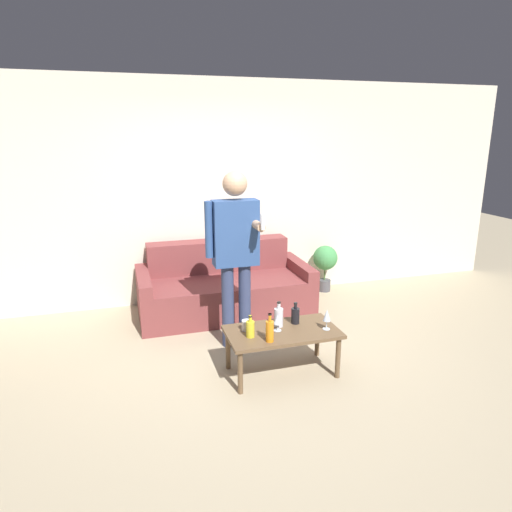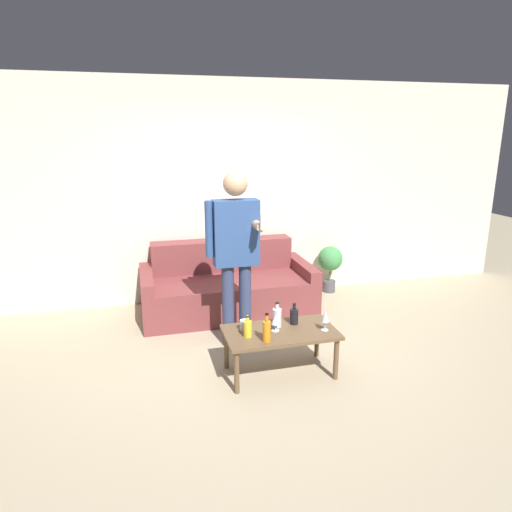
{
  "view_description": "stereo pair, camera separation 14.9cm",
  "coord_description": "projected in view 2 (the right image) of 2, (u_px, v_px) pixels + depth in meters",
  "views": [
    {
      "loc": [
        -1.19,
        -3.57,
        2.08
      ],
      "look_at": [
        0.0,
        0.39,
        0.95
      ],
      "focal_mm": 32.0,
      "sensor_mm": 36.0,
      "label": 1
    },
    {
      "loc": [
        -1.05,
        -3.61,
        2.08
      ],
      "look_at": [
        0.0,
        0.39,
        0.95
      ],
      "focal_mm": 32.0,
      "sensor_mm": 36.0,
      "label": 2
    }
  ],
  "objects": [
    {
      "name": "couch",
      "position": [
        227.0,
        287.0,
        5.43
      ],
      "size": [
        1.99,
        0.94,
        0.81
      ],
      "color": "brown",
      "rests_on": "ground_plane"
    },
    {
      "name": "bottle_dark",
      "position": [
        248.0,
        328.0,
        3.83
      ],
      "size": [
        0.07,
        0.07,
        0.19
      ],
      "color": "yellow",
      "rests_on": "coffee_table"
    },
    {
      "name": "potted_plant",
      "position": [
        330.0,
        262.0,
        6.03
      ],
      "size": [
        0.32,
        0.32,
        0.62
      ],
      "color": "#4C4C51",
      "rests_on": "ground_plane"
    },
    {
      "name": "person_standing_front",
      "position": [
        236.0,
        246.0,
        4.36
      ],
      "size": [
        0.51,
        0.44,
        1.73
      ],
      "color": "navy",
      "rests_on": "ground_plane"
    },
    {
      "name": "bottle_green",
      "position": [
        267.0,
        331.0,
        3.73
      ],
      "size": [
        0.07,
        0.07,
        0.25
      ],
      "color": "orange",
      "rests_on": "coffee_table"
    },
    {
      "name": "wine_glass_near",
      "position": [
        325.0,
        317.0,
        3.94
      ],
      "size": [
        0.07,
        0.07,
        0.19
      ],
      "color": "silver",
      "rests_on": "coffee_table"
    },
    {
      "name": "wine_glass_far",
      "position": [
        275.0,
        320.0,
        3.93
      ],
      "size": [
        0.07,
        0.07,
        0.15
      ],
      "color": "silver",
      "rests_on": "coffee_table"
    },
    {
      "name": "coffee_table",
      "position": [
        280.0,
        336.0,
        3.97
      ],
      "size": [
        0.98,
        0.53,
        0.41
      ],
      "color": "brown",
      "rests_on": "ground_plane"
    },
    {
      "name": "bottle_orange",
      "position": [
        294.0,
        316.0,
        4.09
      ],
      "size": [
        0.08,
        0.08,
        0.2
      ],
      "color": "black",
      "rests_on": "coffee_table"
    },
    {
      "name": "wall_back",
      "position": [
        224.0,
        193.0,
        5.65
      ],
      "size": [
        8.0,
        0.06,
        2.7
      ],
      "color": "beige",
      "rests_on": "ground_plane"
    },
    {
      "name": "ground_plane",
      "position": [
        267.0,
        367.0,
        4.18
      ],
      "size": [
        16.0,
        16.0,
        0.0
      ],
      "primitive_type": "plane",
      "color": "tan"
    },
    {
      "name": "cup_on_table",
      "position": [
        245.0,
        325.0,
        3.96
      ],
      "size": [
        0.08,
        0.08,
        0.09
      ],
      "color": "white",
      "rests_on": "coffee_table"
    },
    {
      "name": "bottle_yellow",
      "position": [
        277.0,
        317.0,
        4.02
      ],
      "size": [
        0.08,
        0.08,
        0.23
      ],
      "color": "silver",
      "rests_on": "coffee_table"
    }
  ]
}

